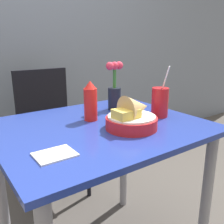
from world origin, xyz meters
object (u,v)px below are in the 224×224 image
ketchup_bottle (91,101)px  drink_cup (160,103)px  food_basket (133,116)px  flower_vase (114,89)px  chair_far_window (48,122)px

ketchup_bottle → drink_cup: drink_cup is taller
food_basket → flower_vase: 0.33m
food_basket → drink_cup: (0.22, 0.06, 0.01)m
ketchup_bottle → drink_cup: 0.34m
chair_far_window → flower_vase: 0.75m
food_basket → ketchup_bottle: bearing=112.0°
ketchup_bottle → flower_vase: size_ratio=0.72×
drink_cup → flower_vase: 0.26m
chair_far_window → food_basket: bearing=-88.6°
food_basket → drink_cup: drink_cup is taller
drink_cup → flower_vase: size_ratio=0.97×
chair_far_window → ketchup_bottle: ketchup_bottle is taller
food_basket → ketchup_bottle: ketchup_bottle is taller
flower_vase → food_basket: bearing=-111.7°
food_basket → flower_vase: bearing=68.3°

